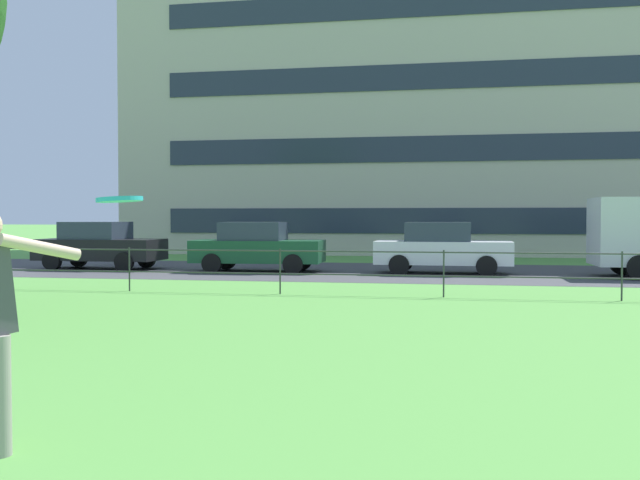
% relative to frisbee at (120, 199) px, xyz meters
% --- Properties ---
extents(street_strip, '(80.00, 7.97, 0.01)m').
position_rel_frisbee_xyz_m(street_strip, '(-3.57, 18.25, -1.79)').
color(street_strip, '#424247').
rests_on(street_strip, ground).
extents(park_fence, '(31.96, 0.04, 1.00)m').
position_rel_frisbee_xyz_m(park_fence, '(-3.57, 11.35, -1.13)').
color(park_fence, '#333833').
rests_on(park_fence, ground).
extents(frisbee, '(0.29, 0.29, 0.04)m').
position_rel_frisbee_xyz_m(frisbee, '(0.00, 0.00, 0.00)').
color(frisbee, '#2DB2C6').
extents(car_black_left, '(4.02, 1.86, 1.54)m').
position_rel_frisbee_xyz_m(car_black_left, '(-9.39, 17.67, -1.02)').
color(car_black_left, black).
rests_on(car_black_left, ground).
extents(car_dark_green_far_right, '(4.06, 1.93, 1.54)m').
position_rel_frisbee_xyz_m(car_dark_green_far_right, '(-4.01, 17.47, -1.02)').
color(car_dark_green_far_right, '#194C2D').
rests_on(car_dark_green_far_right, ground).
extents(car_white_far_left, '(4.03, 1.86, 1.54)m').
position_rel_frisbee_xyz_m(car_white_far_left, '(1.63, 17.69, -1.02)').
color(car_white_far_left, silver).
rests_on(car_white_far_left, ground).
extents(apartment_building_background, '(32.38, 10.67, 18.84)m').
position_rel_frisbee_xyz_m(apartment_building_background, '(2.77, 32.21, 7.63)').
color(apartment_building_background, beige).
rests_on(apartment_building_background, ground).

